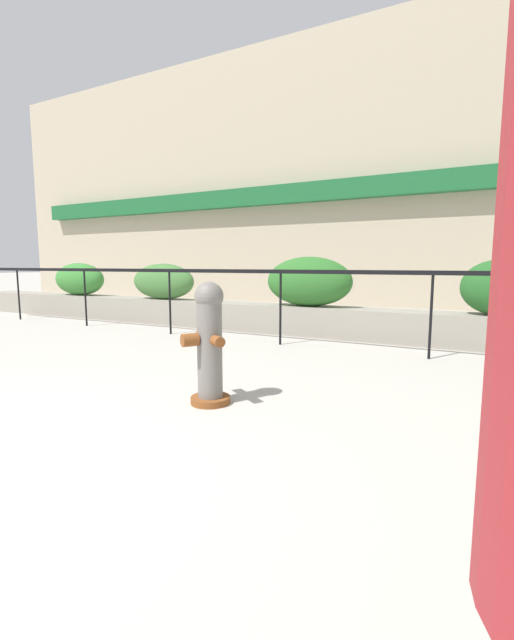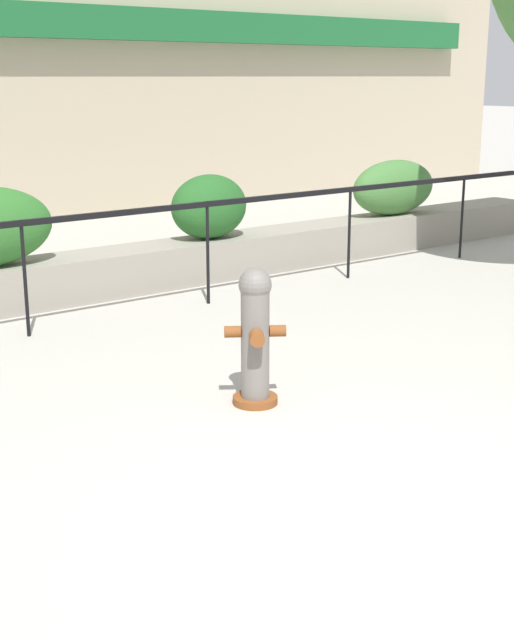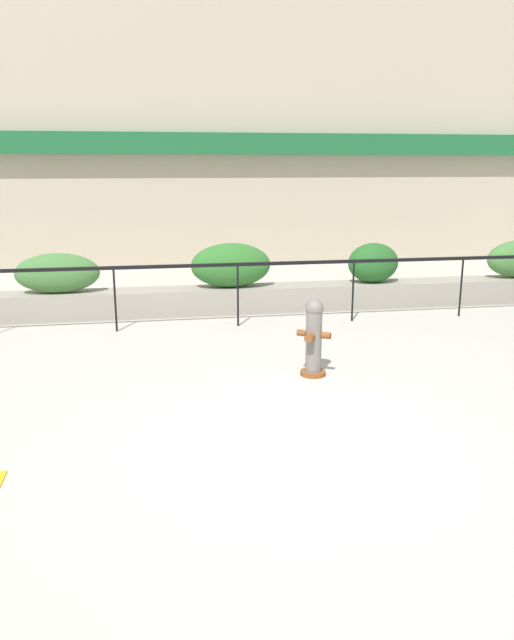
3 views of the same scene
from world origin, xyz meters
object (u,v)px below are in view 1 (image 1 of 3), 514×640
fire_hydrant (209,342)px  hedge_bush_1 (163,281)px  hedge_bush_0 (79,279)px  hedge_bush_3 (500,288)px  hedge_bush_2 (309,282)px

fire_hydrant → hedge_bush_1: bearing=134.4°
hedge_bush_0 → fire_hydrant: bearing=-31.6°
hedge_bush_1 → hedge_bush_3: size_ratio=1.49×
hedge_bush_1 → hedge_bush_2: hedge_bush_2 is taller
hedge_bush_1 → hedge_bush_2: (3.25, 0.00, 0.06)m
hedge_bush_2 → hedge_bush_3: 2.90m
hedge_bush_0 → hedge_bush_2: 5.80m
hedge_bush_0 → hedge_bush_2: size_ratio=0.96×
hedge_bush_3 → hedge_bush_1: bearing=180.0°
hedge_bush_0 → hedge_bush_1: hedge_bush_0 is taller
hedge_bush_3 → fire_hydrant: size_ratio=0.96×
hedge_bush_2 → hedge_bush_3: size_ratio=1.50×
hedge_bush_0 → hedge_bush_2: hedge_bush_2 is taller
hedge_bush_2 → fire_hydrant: size_ratio=1.44×
hedge_bush_0 → hedge_bush_2: bearing=0.0°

